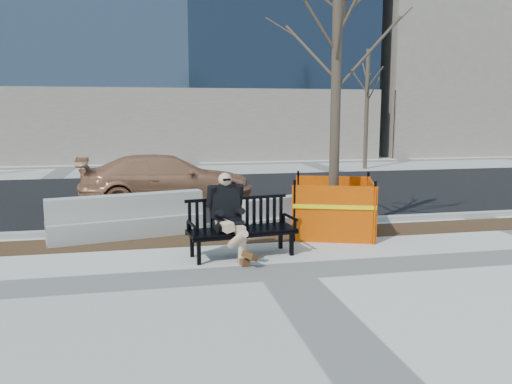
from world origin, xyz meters
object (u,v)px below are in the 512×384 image
(bench, at_px, (242,256))
(tree_fence, at_px, (333,234))
(jersey_barrier_left, at_px, (128,237))
(jersey_barrier_right, at_px, (296,229))
(seated_man, at_px, (227,257))
(sedan, at_px, (168,204))

(bench, relative_size, tree_fence, 0.32)
(jersey_barrier_left, xyz_separation_m, jersey_barrier_right, (3.87, -0.02, 0.00))
(seated_man, height_order, tree_fence, tree_fence)
(seated_man, distance_m, jersey_barrier_left, 2.77)
(seated_man, distance_m, sedan, 6.05)
(seated_man, xyz_separation_m, jersey_barrier_left, (-1.92, 1.99, 0.00))
(jersey_barrier_left, height_order, jersey_barrier_right, jersey_barrier_left)
(jersey_barrier_right, bearing_deg, jersey_barrier_left, 160.01)
(tree_fence, height_order, jersey_barrier_right, tree_fence)
(jersey_barrier_right, bearing_deg, seated_man, -154.35)
(seated_man, height_order, jersey_barrier_left, seated_man)
(seated_man, relative_size, tree_fence, 0.24)
(jersey_barrier_left, bearing_deg, seated_man, -58.99)
(seated_man, xyz_separation_m, tree_fence, (2.64, 1.38, 0.00))
(tree_fence, distance_m, sedan, 5.80)
(sedan, bearing_deg, jersey_barrier_right, -149.64)
(seated_man, bearing_deg, jersey_barrier_left, 125.80)
(tree_fence, bearing_deg, jersey_barrier_left, 172.41)
(seated_man, height_order, sedan, seated_man)
(bench, distance_m, jersey_barrier_left, 2.98)
(bench, distance_m, tree_fence, 2.74)
(sedan, relative_size, jersey_barrier_left, 1.52)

